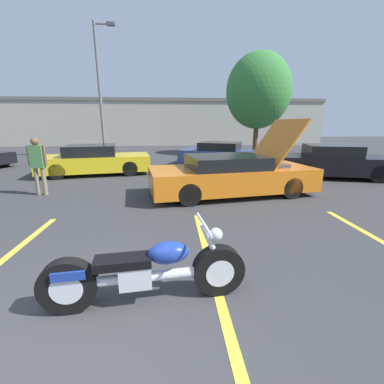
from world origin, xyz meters
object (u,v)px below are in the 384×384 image
light_pole (101,87)px  spectator_near_motorcycle (38,161)px  show_car_hood_open (232,175)px  parked_car_mid_left_row (95,160)px  parked_car_mid_right_row (222,154)px  motorcycle (146,272)px  tree_background (258,91)px  parked_car_right_row (333,162)px

light_pole → spectator_near_motorcycle: (0.18, -8.60, -3.13)m
show_car_hood_open → parked_car_mid_left_row: (-4.96, 3.58, -0.01)m
parked_car_mid_left_row → parked_car_mid_right_row: (5.74, 1.99, -0.02)m
parked_car_mid_left_row → spectator_near_motorcycle: 3.34m
show_car_hood_open → motorcycle: bearing=-123.1°
tree_background → parked_car_mid_right_row: 6.53m
tree_background → motorcycle: tree_background is taller
parked_car_right_row → spectator_near_motorcycle: (-10.16, -1.90, 0.39)m
show_car_hood_open → parked_car_mid_right_row: show_car_hood_open is taller
parked_car_mid_left_row → spectator_near_motorcycle: (-0.67, -3.24, 0.42)m
light_pole → parked_car_mid_right_row: size_ratio=1.62×
light_pole → spectator_near_motorcycle: bearing=-88.8°
parked_car_right_row → parked_car_mid_left_row: 9.59m
parked_car_right_row → parked_car_mid_left_row: (-9.50, 1.34, -0.03)m
tree_background → parked_car_mid_left_row: 11.54m
show_car_hood_open → parked_car_mid_right_row: size_ratio=1.08×
motorcycle → spectator_near_motorcycle: 6.17m
show_car_hood_open → parked_car_right_row: (4.54, 2.24, 0.02)m
light_pole → parked_car_right_row: light_pole is taller
light_pole → parked_car_mid_left_row: light_pole is taller
parked_car_right_row → parked_car_mid_right_row: parked_car_right_row is taller
parked_car_mid_left_row → light_pole: bearing=88.6°
tree_background → parked_car_mid_left_row: size_ratio=1.42×
tree_background → motorcycle: size_ratio=2.77×
tree_background → show_car_hood_open: size_ratio=1.30×
tree_background → spectator_near_motorcycle: size_ratio=3.88×
motorcycle → parked_car_right_row: parked_car_right_row is taller
motorcycle → parked_car_mid_left_row: 8.75m
spectator_near_motorcycle → parked_car_mid_right_row: bearing=39.2°
motorcycle → spectator_near_motorcycle: size_ratio=1.40×
light_pole → parked_car_mid_left_row: size_ratio=1.64×
show_car_hood_open → parked_car_mid_left_row: bearing=135.1°
tree_background → motorcycle: 16.35m
tree_background → motorcycle: (-6.00, -14.75, -3.72)m
light_pole → show_car_hood_open: (5.80, -8.93, -3.55)m
light_pole → parked_car_mid_right_row: 8.21m
parked_car_mid_left_row → spectator_near_motorcycle: bearing=-111.9°
show_car_hood_open → tree_background: bearing=59.6°
show_car_hood_open → parked_car_mid_left_row: show_car_hood_open is taller
light_pole → tree_background: bearing=6.6°
parked_car_mid_right_row → spectator_near_motorcycle: spectator_near_motorcycle is taller
light_pole → spectator_near_motorcycle: light_pole is taller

